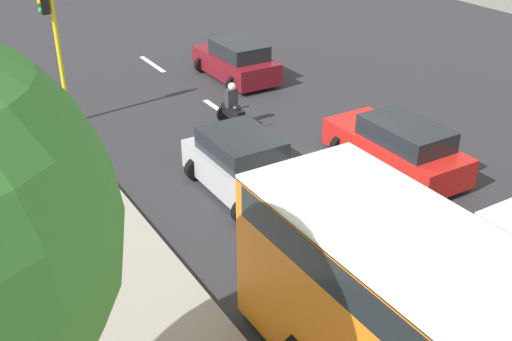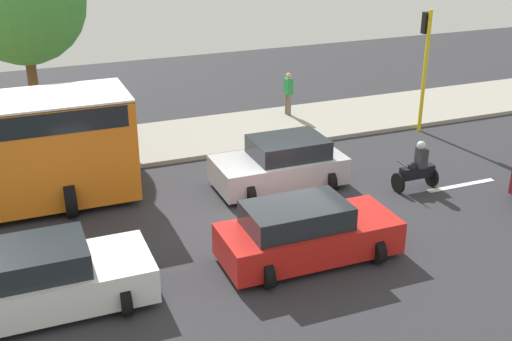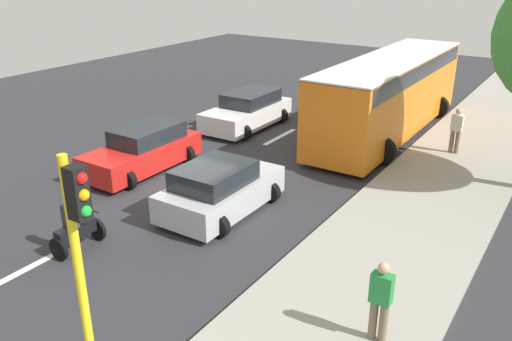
# 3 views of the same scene
# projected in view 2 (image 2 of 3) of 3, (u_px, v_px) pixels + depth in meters

# --- Properties ---
(ground_plane) EXTENTS (40.00, 60.00, 0.10)m
(ground_plane) POSITION_uv_depth(u_px,v_px,m) (283.00, 221.00, 17.86)
(ground_plane) COLOR #2D2D33
(sidewalk) EXTENTS (4.00, 60.00, 0.15)m
(sidewalk) POSITION_uv_depth(u_px,v_px,m) (205.00, 136.00, 23.79)
(sidewalk) COLOR #9E998E
(sidewalk) RESTS_ON ground
(lane_stripe_north) EXTENTS (0.20, 2.40, 0.01)m
(lane_stripe_north) POSITION_uv_depth(u_px,v_px,m) (461.00, 185.00, 19.90)
(lane_stripe_north) COLOR white
(lane_stripe_north) RESTS_ON ground
(lane_stripe_mid) EXTENTS (0.20, 2.40, 0.01)m
(lane_stripe_mid) POSITION_uv_depth(u_px,v_px,m) (283.00, 219.00, 17.84)
(lane_stripe_mid) COLOR white
(lane_stripe_mid) RESTS_ON ground
(lane_stripe_south) EXTENTS (0.20, 2.40, 0.01)m
(lane_stripe_south) POSITION_uv_depth(u_px,v_px,m) (58.00, 261.00, 15.78)
(lane_stripe_south) COLOR white
(lane_stripe_south) RESTS_ON ground
(car_silver) EXTENTS (2.36, 3.91, 1.52)m
(car_silver) POSITION_uv_depth(u_px,v_px,m) (281.00, 164.00, 19.60)
(car_silver) COLOR #B7B7BC
(car_silver) RESTS_ON ground
(car_white) EXTENTS (2.36, 4.45, 1.52)m
(car_white) POSITION_uv_depth(u_px,v_px,m) (42.00, 279.00, 13.73)
(car_white) COLOR white
(car_white) RESTS_ON ground
(car_red) EXTENTS (2.19, 4.35, 1.52)m
(car_red) POSITION_uv_depth(u_px,v_px,m) (306.00, 233.00, 15.62)
(car_red) COLOR red
(car_red) RESTS_ON ground
(motorcycle) EXTENTS (0.60, 1.30, 1.53)m
(motorcycle) POSITION_uv_depth(u_px,v_px,m) (417.00, 169.00, 19.43)
(motorcycle) COLOR black
(motorcycle) RESTS_ON ground
(pedestrian_near_signal) EXTENTS (0.40, 0.24, 1.69)m
(pedestrian_near_signal) POSITION_uv_depth(u_px,v_px,m) (288.00, 92.00, 25.53)
(pedestrian_near_signal) COLOR #72604C
(pedestrian_near_signal) RESTS_ON sidewalk
(traffic_light_corner) EXTENTS (0.49, 0.24, 4.50)m
(traffic_light_corner) POSITION_uv_depth(u_px,v_px,m) (425.00, 53.00, 23.50)
(traffic_light_corner) COLOR yellow
(traffic_light_corner) RESTS_ON ground
(street_tree_north) EXTENTS (4.37, 4.37, 7.02)m
(street_tree_north) POSITION_uv_depth(u_px,v_px,m) (22.00, 2.00, 22.35)
(street_tree_north) COLOR brown
(street_tree_north) RESTS_ON ground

